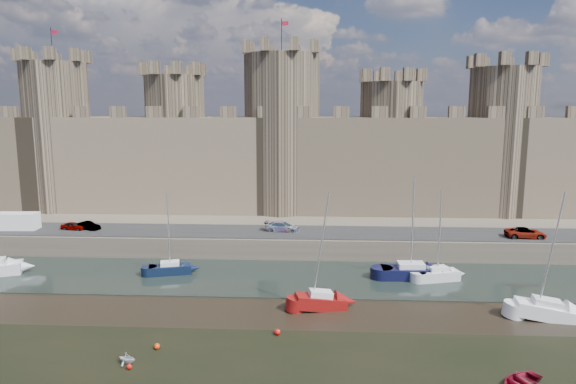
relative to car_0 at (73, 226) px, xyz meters
name	(u,v)px	position (x,y,z in m)	size (l,w,h in m)	color
water_channel	(249,277)	(23.68, -9.73, -2.99)	(160.00, 12.00, 0.08)	black
quay	(275,203)	(23.68, 26.27, -1.78)	(160.00, 60.00, 2.50)	#4C443A
road	(259,232)	(23.68, 0.27, -0.48)	(160.00, 7.00, 0.10)	black
castle	(264,150)	(23.04, 14.27, 8.64)	(108.50, 11.00, 29.00)	#42382B
car_0	(73,226)	(0.00, 0.00, 0.00)	(1.26, 3.13, 1.07)	gray
car_1	(88,226)	(1.84, 0.15, 0.02)	(1.16, 3.33, 1.10)	gray
car_2	(282,227)	(26.61, 0.63, 0.10)	(1.79, 4.39, 1.27)	gray
car_3	(526,233)	(55.80, -1.16, 0.12)	(2.15, 4.67, 1.30)	gray
van	(17,221)	(-7.11, -0.23, 0.57)	(5.07, 2.03, 2.21)	white
sailboat_1	(170,268)	(15.00, -9.26, -2.30)	(4.75, 2.81, 8.93)	black
sailboat_2	(438,274)	(43.51, -9.89, -2.25)	(4.71, 2.80, 9.54)	silver
sailboat_3	(411,271)	(40.83, -9.33, -2.21)	(6.23, 2.61, 10.77)	black
sailboat_4	(321,301)	(31.22, -18.00, -2.25)	(4.89, 2.75, 10.79)	maroon
sailboat_5	(547,310)	(50.59, -19.18, -2.24)	(5.38, 2.67, 11.14)	white
dinghy_3	(127,359)	(17.37, -28.75, -2.64)	(1.28, 0.78, 1.49)	silver
dinghy_4	(520,380)	(44.13, -30.23, -2.69)	(2.33, 0.68, 3.26)	maroon
buoy_0	(129,367)	(17.81, -29.51, -2.84)	(0.38, 0.38, 0.38)	red
buoy_1	(157,346)	(18.83, -26.47, -2.80)	(0.46, 0.46, 0.46)	red
buoy_3	(277,332)	(27.69, -23.56, -2.78)	(0.50, 0.50, 0.50)	red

